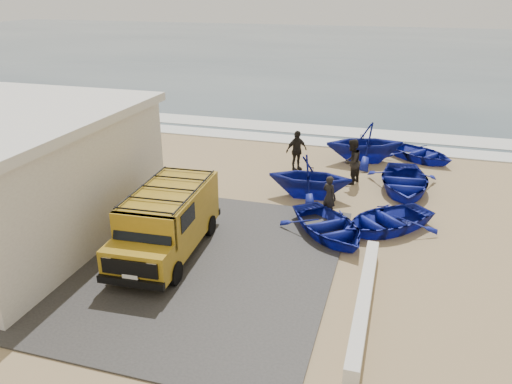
# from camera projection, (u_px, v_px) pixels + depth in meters

# --- Properties ---
(ground) EXTENTS (160.00, 160.00, 0.00)m
(ground) POSITION_uv_depth(u_px,v_px,m) (225.00, 236.00, 17.31)
(ground) COLOR tan
(slab) EXTENTS (12.00, 10.00, 0.05)m
(slab) POSITION_uv_depth(u_px,v_px,m) (146.00, 254.00, 16.06)
(slab) COLOR #383633
(slab) RESTS_ON ground
(ocean) EXTENTS (180.00, 88.00, 0.01)m
(ocean) POSITION_uv_depth(u_px,v_px,m) (367.00, 50.00, 66.88)
(ocean) COLOR #385166
(ocean) RESTS_ON ground
(surf_line) EXTENTS (180.00, 1.60, 0.06)m
(surf_line) POSITION_uv_depth(u_px,v_px,m) (298.00, 140.00, 27.92)
(surf_line) COLOR white
(surf_line) RESTS_ON ground
(surf_wash) EXTENTS (180.00, 2.20, 0.04)m
(surf_wash) POSITION_uv_depth(u_px,v_px,m) (307.00, 129.00, 30.14)
(surf_wash) COLOR white
(surf_wash) RESTS_ON ground
(parapet) EXTENTS (0.35, 6.00, 0.55)m
(parapet) POSITION_uv_depth(u_px,v_px,m) (364.00, 302.00, 13.23)
(parapet) COLOR silver
(parapet) RESTS_ON ground
(van) EXTENTS (2.26, 5.15, 2.17)m
(van) POSITION_uv_depth(u_px,v_px,m) (167.00, 219.00, 15.85)
(van) COLOR #AF861A
(van) RESTS_ON ground
(boat_near_left) EXTENTS (4.35, 4.51, 0.76)m
(boat_near_left) POSITION_uv_depth(u_px,v_px,m) (329.00, 226.00, 17.17)
(boat_near_left) COLOR #13209B
(boat_near_left) RESTS_ON ground
(boat_near_right) EXTENTS (4.45, 4.44, 0.76)m
(boat_near_right) POSITION_uv_depth(u_px,v_px,m) (386.00, 220.00, 17.61)
(boat_near_right) COLOR #13209B
(boat_near_right) RESTS_ON ground
(boat_mid_left) EXTENTS (3.57, 3.14, 1.77)m
(boat_mid_left) POSITION_uv_depth(u_px,v_px,m) (310.00, 177.00, 20.16)
(boat_mid_left) COLOR #13209B
(boat_mid_left) RESTS_ON ground
(boat_mid_right) EXTENTS (3.31, 4.41, 0.87)m
(boat_mid_right) POSITION_uv_depth(u_px,v_px,m) (404.00, 181.00, 20.94)
(boat_mid_right) COLOR #13209B
(boat_mid_right) RESTS_ON ground
(boat_far_left) EXTENTS (4.58, 4.26, 1.97)m
(boat_far_left) POSITION_uv_depth(u_px,v_px,m) (365.00, 142.00, 24.22)
(boat_far_left) COLOR #13209B
(boat_far_left) RESTS_ON ground
(boat_far_right) EXTENTS (4.23, 3.99, 0.71)m
(boat_far_right) POSITION_uv_depth(u_px,v_px,m) (420.00, 153.00, 24.67)
(boat_far_right) COLOR #13209B
(boat_far_right) RESTS_ON ground
(fisherman_front) EXTENTS (0.71, 0.65, 1.63)m
(fisherman_front) POSITION_uv_depth(u_px,v_px,m) (329.00, 197.00, 18.45)
(fisherman_front) COLOR black
(fisherman_front) RESTS_ON ground
(fisherman_middle) EXTENTS (1.06, 1.18, 2.00)m
(fisherman_middle) POSITION_uv_depth(u_px,v_px,m) (352.00, 162.00, 21.55)
(fisherman_middle) COLOR black
(fisherman_middle) RESTS_ON ground
(fisherman_back) EXTENTS (1.11, 1.12, 1.90)m
(fisherman_back) POSITION_uv_depth(u_px,v_px,m) (296.00, 151.00, 23.15)
(fisherman_back) COLOR black
(fisherman_back) RESTS_ON ground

